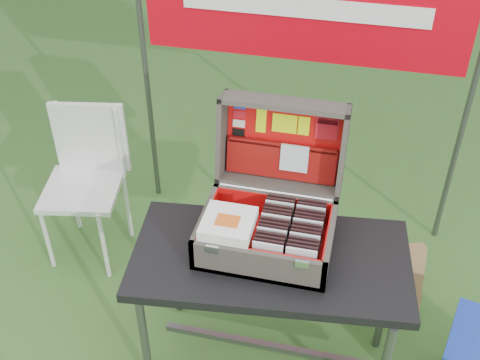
% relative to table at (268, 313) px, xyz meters
% --- Properties ---
extents(table, '(1.16, 0.68, 0.69)m').
position_rel_table_xyz_m(table, '(0.00, 0.00, 0.00)').
color(table, black).
rests_on(table, ground).
extents(table_top, '(1.16, 0.68, 0.04)m').
position_rel_table_xyz_m(table_top, '(0.00, 0.00, 0.33)').
color(table_top, black).
rests_on(table_top, ground).
extents(table_leg_fl, '(0.04, 0.04, 0.65)m').
position_rel_table_xyz_m(table_leg_fl, '(-0.49, -0.22, -0.02)').
color(table_leg_fl, '#59595B').
rests_on(table_leg_fl, ground).
extents(table_leg_bl, '(0.04, 0.04, 0.65)m').
position_rel_table_xyz_m(table_leg_bl, '(-0.49, 0.22, -0.02)').
color(table_leg_bl, '#59595B').
rests_on(table_leg_bl, ground).
extents(table_leg_br, '(0.04, 0.04, 0.65)m').
position_rel_table_xyz_m(table_leg_br, '(0.49, 0.22, -0.02)').
color(table_leg_br, '#59595B').
rests_on(table_leg_br, ground).
extents(table_brace, '(0.96, 0.03, 0.03)m').
position_rel_table_xyz_m(table_brace, '(0.00, 0.00, -0.23)').
color(table_brace, '#59595B').
rests_on(table_brace, ground).
extents(suitcase, '(0.53, 0.54, 0.50)m').
position_rel_table_xyz_m(suitcase, '(-0.03, 0.10, 0.59)').
color(suitcase, '#615B51').
rests_on(suitcase, table).
extents(suitcase_base_bottom, '(0.53, 0.38, 0.02)m').
position_rel_table_xyz_m(suitcase_base_bottom, '(-0.03, 0.04, 0.36)').
color(suitcase_base_bottom, '#615B51').
rests_on(suitcase_base_bottom, table_top).
extents(suitcase_base_wall_front, '(0.53, 0.02, 0.14)m').
position_rel_table_xyz_m(suitcase_base_wall_front, '(-0.03, -0.14, 0.42)').
color(suitcase_base_wall_front, '#615B51').
rests_on(suitcase_base_wall_front, table_top).
extents(suitcase_base_wall_back, '(0.53, 0.02, 0.14)m').
position_rel_table_xyz_m(suitcase_base_wall_back, '(-0.03, 0.22, 0.42)').
color(suitcase_base_wall_back, '#615B51').
rests_on(suitcase_base_wall_back, table_top).
extents(suitcase_base_wall_left, '(0.02, 0.38, 0.14)m').
position_rel_table_xyz_m(suitcase_base_wall_left, '(-0.28, 0.04, 0.42)').
color(suitcase_base_wall_left, '#615B51').
rests_on(suitcase_base_wall_left, table_top).
extents(suitcase_base_wall_right, '(0.02, 0.38, 0.14)m').
position_rel_table_xyz_m(suitcase_base_wall_right, '(0.22, 0.04, 0.42)').
color(suitcase_base_wall_right, '#615B51').
rests_on(suitcase_base_wall_right, table_top).
extents(suitcase_liner_floor, '(0.48, 0.33, 0.01)m').
position_rel_table_xyz_m(suitcase_liner_floor, '(-0.03, 0.04, 0.37)').
color(suitcase_liner_floor, red).
rests_on(suitcase_liner_floor, suitcase_base_bottom).
extents(suitcase_latch_left, '(0.05, 0.01, 0.03)m').
position_rel_table_xyz_m(suitcase_latch_left, '(-0.20, -0.15, 0.48)').
color(suitcase_latch_left, silver).
rests_on(suitcase_latch_left, suitcase_base_wall_front).
extents(suitcase_latch_right, '(0.05, 0.01, 0.03)m').
position_rel_table_xyz_m(suitcase_latch_right, '(0.14, -0.15, 0.48)').
color(suitcase_latch_right, silver).
rests_on(suitcase_latch_right, suitcase_base_wall_front).
extents(suitcase_hinge, '(0.47, 0.02, 0.02)m').
position_rel_table_xyz_m(suitcase_hinge, '(-0.03, 0.23, 0.49)').
color(suitcase_hinge, silver).
rests_on(suitcase_hinge, suitcase_base_wall_back).
extents(suitcase_lid_back, '(0.53, 0.09, 0.37)m').
position_rel_table_xyz_m(suitcase_lid_back, '(-0.03, 0.39, 0.65)').
color(suitcase_lid_back, '#615B51').
rests_on(suitcase_lid_back, suitcase_base_wall_back).
extents(suitcase_lid_rim_far, '(0.53, 0.14, 0.05)m').
position_rel_table_xyz_m(suitcase_lid_rim_far, '(-0.03, 0.36, 0.83)').
color(suitcase_lid_rim_far, '#615B51').
rests_on(suitcase_lid_rim_far, suitcase_lid_back).
extents(suitcase_lid_rim_near, '(0.53, 0.14, 0.05)m').
position_rel_table_xyz_m(suitcase_lid_rim_near, '(-0.03, 0.30, 0.48)').
color(suitcase_lid_rim_near, '#615B51').
rests_on(suitcase_lid_rim_near, suitcase_lid_back).
extents(suitcase_lid_rim_left, '(0.02, 0.21, 0.39)m').
position_rel_table_xyz_m(suitcase_lid_rim_left, '(-0.28, 0.33, 0.66)').
color(suitcase_lid_rim_left, '#615B51').
rests_on(suitcase_lid_rim_left, suitcase_lid_back).
extents(suitcase_lid_rim_right, '(0.02, 0.21, 0.39)m').
position_rel_table_xyz_m(suitcase_lid_rim_right, '(0.22, 0.33, 0.66)').
color(suitcase_lid_rim_right, '#615B51').
rests_on(suitcase_lid_rim_right, suitcase_lid_back).
extents(suitcase_lid_liner, '(0.48, 0.07, 0.33)m').
position_rel_table_xyz_m(suitcase_lid_liner, '(-0.03, 0.38, 0.65)').
color(suitcase_lid_liner, red).
rests_on(suitcase_lid_liner, suitcase_lid_back).
extents(suitcase_liner_wall_front, '(0.48, 0.01, 0.12)m').
position_rel_table_xyz_m(suitcase_liner_wall_front, '(-0.03, -0.12, 0.43)').
color(suitcase_liner_wall_front, red).
rests_on(suitcase_liner_wall_front, suitcase_base_bottom).
extents(suitcase_liner_wall_back, '(0.48, 0.01, 0.12)m').
position_rel_table_xyz_m(suitcase_liner_wall_back, '(-0.03, 0.20, 0.43)').
color(suitcase_liner_wall_back, red).
rests_on(suitcase_liner_wall_back, suitcase_base_bottom).
extents(suitcase_liner_wall_left, '(0.01, 0.33, 0.12)m').
position_rel_table_xyz_m(suitcase_liner_wall_left, '(-0.27, 0.04, 0.43)').
color(suitcase_liner_wall_left, red).
rests_on(suitcase_liner_wall_left, suitcase_base_bottom).
extents(suitcase_liner_wall_right, '(0.01, 0.33, 0.12)m').
position_rel_table_xyz_m(suitcase_liner_wall_right, '(0.21, 0.04, 0.43)').
color(suitcase_liner_wall_right, red).
rests_on(suitcase_liner_wall_right, suitcase_base_bottom).
extents(suitcase_lid_pocket, '(0.46, 0.06, 0.15)m').
position_rel_table_xyz_m(suitcase_lid_pocket, '(-0.03, 0.34, 0.57)').
color(suitcase_lid_pocket, maroon).
rests_on(suitcase_lid_pocket, suitcase_lid_liner).
extents(suitcase_pocket_edge, '(0.45, 0.02, 0.02)m').
position_rel_table_xyz_m(suitcase_pocket_edge, '(-0.03, 0.35, 0.64)').
color(suitcase_pocket_edge, maroon).
rests_on(suitcase_pocket_edge, suitcase_lid_pocket).
extents(suitcase_pocket_cd, '(0.12, 0.03, 0.12)m').
position_rel_table_xyz_m(suitcase_pocket_cd, '(0.03, 0.33, 0.60)').
color(suitcase_pocket_cd, silver).
rests_on(suitcase_pocket_cd, suitcase_lid_pocket).
extents(lid_sticker_cc_a, '(0.05, 0.01, 0.03)m').
position_rel_table_xyz_m(lid_sticker_cc_a, '(-0.22, 0.40, 0.78)').
color(lid_sticker_cc_a, '#1933B2').
rests_on(lid_sticker_cc_a, suitcase_lid_liner).
extents(lid_sticker_cc_b, '(0.05, 0.01, 0.03)m').
position_rel_table_xyz_m(lid_sticker_cc_b, '(-0.22, 0.39, 0.74)').
color(lid_sticker_cc_b, red).
rests_on(lid_sticker_cc_b, suitcase_lid_liner).
extents(lid_sticker_cc_c, '(0.05, 0.01, 0.03)m').
position_rel_table_xyz_m(lid_sticker_cc_c, '(-0.22, 0.38, 0.70)').
color(lid_sticker_cc_c, white).
rests_on(lid_sticker_cc_c, suitcase_lid_liner).
extents(lid_sticker_cc_d, '(0.05, 0.01, 0.03)m').
position_rel_table_xyz_m(lid_sticker_cc_d, '(-0.22, 0.37, 0.66)').
color(lid_sticker_cc_d, black).
rests_on(lid_sticker_cc_d, suitcase_lid_liner).
extents(lid_card_neon_tall, '(0.04, 0.02, 0.10)m').
position_rel_table_xyz_m(lid_card_neon_tall, '(-0.13, 0.39, 0.73)').
color(lid_card_neon_tall, '#D0EB0D').
rests_on(lid_card_neon_tall, suitcase_lid_liner).
extents(lid_card_neon_main, '(0.10, 0.02, 0.08)m').
position_rel_table_xyz_m(lid_card_neon_main, '(-0.03, 0.39, 0.73)').
color(lid_card_neon_main, '#D0EB0D').
rests_on(lid_card_neon_main, suitcase_lid_liner).
extents(lid_card_neon_small, '(0.05, 0.02, 0.08)m').
position_rel_table_xyz_m(lid_card_neon_small, '(0.05, 0.39, 0.73)').
color(lid_card_neon_small, '#D0EB0D').
rests_on(lid_card_neon_small, suitcase_lid_liner).
extents(lid_sticker_band, '(0.09, 0.02, 0.09)m').
position_rel_table_xyz_m(lid_sticker_band, '(0.14, 0.39, 0.73)').
color(lid_sticker_band, red).
rests_on(lid_sticker_band, suitcase_lid_liner).
extents(lid_sticker_band_bar, '(0.08, 0.01, 0.02)m').
position_rel_table_xyz_m(lid_sticker_band_bar, '(0.14, 0.39, 0.76)').
color(lid_sticker_band_bar, black).
rests_on(lid_sticker_band_bar, suitcase_lid_liner).
extents(cd_left_0, '(0.12, 0.01, 0.13)m').
position_rel_table_xyz_m(cd_left_0, '(0.00, -0.10, 0.44)').
color(cd_left_0, silver).
rests_on(cd_left_0, suitcase_liner_floor).
extents(cd_left_1, '(0.12, 0.01, 0.13)m').
position_rel_table_xyz_m(cd_left_1, '(0.00, -0.08, 0.44)').
color(cd_left_1, black).
rests_on(cd_left_1, suitcase_liner_floor).
extents(cd_left_2, '(0.12, 0.01, 0.13)m').
position_rel_table_xyz_m(cd_left_2, '(0.00, -0.06, 0.44)').
color(cd_left_2, black).
rests_on(cd_left_2, suitcase_liner_floor).
extents(cd_left_3, '(0.12, 0.01, 0.13)m').
position_rel_table_xyz_m(cd_left_3, '(0.00, -0.04, 0.44)').
color(cd_left_3, black).
rests_on(cd_left_3, suitcase_liner_floor).
extents(cd_left_4, '(0.12, 0.01, 0.13)m').
position_rel_table_xyz_m(cd_left_4, '(0.00, -0.02, 0.44)').
color(cd_left_4, silver).
rests_on(cd_left_4, suitcase_liner_floor).
extents(cd_left_5, '(0.12, 0.01, 0.13)m').
position_rel_table_xyz_m(cd_left_5, '(0.00, 0.00, 0.44)').
color(cd_left_5, black).
rests_on(cd_left_5, suitcase_liner_floor).
extents(cd_left_6, '(0.12, 0.01, 0.13)m').
position_rel_table_xyz_m(cd_left_6, '(0.00, 0.02, 0.44)').
color(cd_left_6, black).
rests_on(cd_left_6, suitcase_liner_floor).
extents(cd_left_7, '(0.12, 0.01, 0.13)m').
position_rel_table_xyz_m(cd_left_7, '(0.00, 0.04, 0.44)').
color(cd_left_7, black).
rests_on(cd_left_7, suitcase_liner_floor).
extents(cd_left_8, '(0.12, 0.01, 0.13)m').
position_rel_table_xyz_m(cd_left_8, '(0.00, 0.06, 0.44)').
color(cd_left_8, silver).
rests_on(cd_left_8, suitcase_liner_floor).
extents(cd_left_9, '(0.12, 0.01, 0.13)m').
position_rel_table_xyz_m(cd_left_9, '(0.00, 0.08, 0.44)').
color(cd_left_9, black).
rests_on(cd_left_9, suitcase_liner_floor).
extents(cd_left_10, '(0.12, 0.01, 0.13)m').
position_rel_table_xyz_m(cd_left_10, '(0.00, 0.10, 0.44)').
color(cd_left_10, black).
rests_on(cd_left_10, suitcase_liner_floor).
extents(cd_left_11, '(0.12, 0.01, 0.13)m').
position_rel_table_xyz_m(cd_left_11, '(0.00, 0.12, 0.44)').
color(cd_left_11, black).
rests_on(cd_left_11, suitcase_liner_floor).
extents(cd_left_12, '(0.12, 0.01, 0.13)m').
position_rel_table_xyz_m(cd_left_12, '(0.00, 0.15, 0.44)').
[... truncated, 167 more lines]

